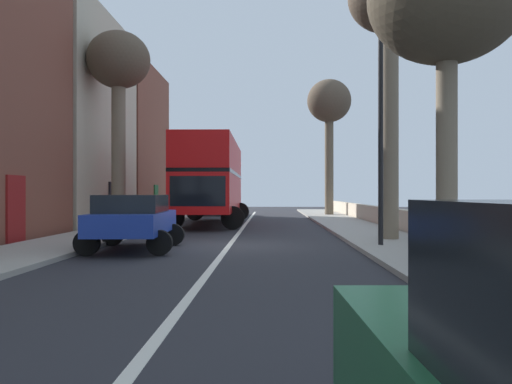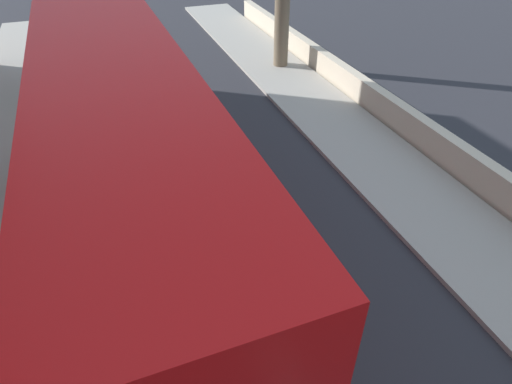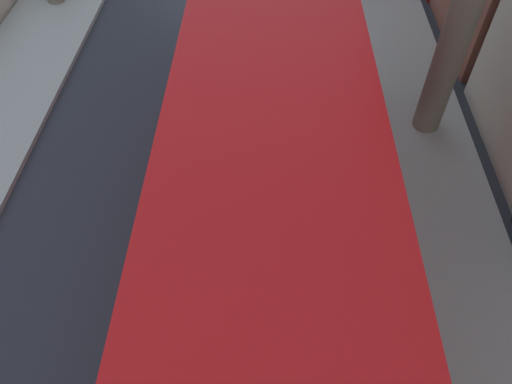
# 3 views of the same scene
# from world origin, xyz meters

# --- Properties ---
(double_decker_bus) EXTENTS (3.66, 10.77, 4.06)m
(double_decker_bus) POSITION_xyz_m (-1.70, 10.14, 2.35)
(double_decker_bus) COLOR red
(double_decker_bus) RESTS_ON ground
(parked_car_grey_left_2) EXTENTS (2.53, 4.03, 1.55)m
(parked_car_grey_left_2) POSITION_xyz_m (-2.50, 20.62, 0.90)
(parked_car_grey_left_2) COLOR slate
(parked_car_grey_left_2) RESTS_ON ground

